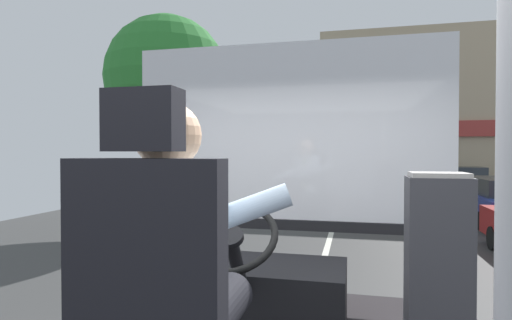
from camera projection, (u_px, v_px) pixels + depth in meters
The scene contains 10 objects.
ground at pixel (332, 230), 10.29m from camera, with size 18.00×44.00×0.06m.
bus_driver at pixel (175, 261), 1.41m from camera, with size 0.75×0.59×0.84m.
steering_console at pixel (254, 293), 2.53m from camera, with size 1.10×1.01×0.82m.
handrail_pole at pixel (506, 148), 0.98m from camera, with size 0.04×0.04×2.19m.
fare_box at pixel (438, 287), 1.79m from camera, with size 0.26×0.20×1.00m.
windshield_panel at pixel (287, 157), 3.27m from camera, with size 2.50×0.08×1.48m.
street_tree at pixel (167, 78), 10.37m from camera, with size 3.06×3.06×5.32m.
shop_building at pixel (473, 118), 18.14m from camera, with size 12.92×5.96×6.79m.
parked_car_blue at pixel (504, 200), 11.13m from camera, with size 1.93×4.49×1.23m.
parked_car_white at pixel (456, 184), 15.83m from camera, with size 1.93×4.04×1.37m.
Camera 1 is at (0.52, -1.61, 1.92)m, focal length 29.01 mm.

